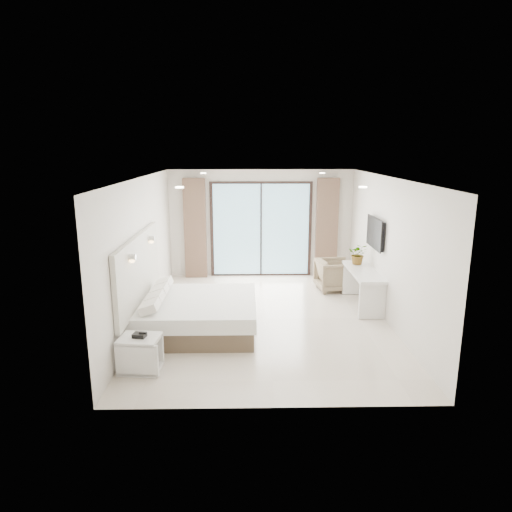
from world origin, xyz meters
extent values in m
plane|color=beige|center=(0.00, 0.00, 0.00)|extent=(6.20, 6.20, 0.00)
cube|color=silver|center=(0.00, 3.10, 1.35)|extent=(4.60, 0.02, 2.70)
cube|color=silver|center=(0.00, -3.10, 1.35)|extent=(4.60, 0.02, 2.70)
cube|color=silver|center=(-2.30, 0.00, 1.35)|extent=(0.02, 6.20, 2.70)
cube|color=silver|center=(2.30, 0.00, 1.35)|extent=(0.02, 6.20, 2.70)
cube|color=white|center=(0.00, 0.00, 2.70)|extent=(4.60, 6.20, 0.02)
cube|color=beige|center=(-2.25, -0.55, 1.15)|extent=(0.08, 3.00, 1.20)
cube|color=black|center=(2.25, 0.70, 1.55)|extent=(0.06, 1.00, 0.58)
cube|color=black|center=(2.21, 0.70, 1.55)|extent=(0.02, 1.04, 0.62)
cube|color=black|center=(0.00, 3.07, 1.20)|extent=(2.56, 0.04, 2.42)
cube|color=#98D7F4|center=(0.00, 3.04, 1.20)|extent=(2.40, 0.01, 2.30)
cube|color=brown|center=(-1.65, 2.96, 1.25)|extent=(0.55, 0.14, 2.50)
cube|color=brown|center=(1.65, 2.96, 1.25)|extent=(0.55, 0.14, 2.50)
cylinder|color=white|center=(-1.30, -1.80, 2.68)|extent=(0.12, 0.12, 0.02)
cylinder|color=white|center=(1.30, -1.80, 2.68)|extent=(0.12, 0.12, 0.02)
cylinder|color=white|center=(-1.30, 1.80, 2.68)|extent=(0.12, 0.12, 0.02)
cylinder|color=white|center=(1.30, 1.80, 2.68)|extent=(0.12, 0.12, 0.02)
cube|color=brown|center=(-1.25, -0.55, 0.16)|extent=(2.01, 1.90, 0.32)
cube|color=white|center=(-1.25, -0.55, 0.45)|extent=(2.09, 1.99, 0.26)
cube|color=white|center=(-1.95, -1.20, 0.65)|extent=(0.28, 0.40, 0.14)
cube|color=white|center=(-1.95, -0.77, 0.65)|extent=(0.28, 0.40, 0.14)
cube|color=white|center=(-1.95, -0.33, 0.65)|extent=(0.28, 0.40, 0.14)
cube|color=white|center=(-1.95, 0.10, 0.65)|extent=(0.28, 0.40, 0.14)
cube|color=silver|center=(-1.93, -2.06, 0.51)|extent=(0.62, 0.53, 0.05)
cube|color=silver|center=(-1.93, -2.06, 0.03)|extent=(0.62, 0.53, 0.05)
cube|color=silver|center=(-1.93, -2.27, 0.26)|extent=(0.58, 0.11, 0.47)
cube|color=silver|center=(-1.93, -1.85, 0.26)|extent=(0.58, 0.11, 0.47)
cube|color=black|center=(-1.93, -2.07, 0.56)|extent=(0.21, 0.18, 0.06)
cube|color=silver|center=(2.04, 0.70, 0.74)|extent=(0.53, 1.69, 0.06)
cube|color=silver|center=(2.04, -0.06, 0.35)|extent=(0.51, 0.06, 0.71)
cube|color=silver|center=(2.04, 1.46, 0.35)|extent=(0.51, 0.06, 0.71)
imported|color=#33662D|center=(2.04, 1.20, 0.95)|extent=(0.50, 0.54, 0.35)
imported|color=#857757|center=(1.66, 1.80, 0.39)|extent=(0.81, 0.85, 0.79)
camera|label=1|loc=(-0.34, -8.29, 3.23)|focal=32.00mm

